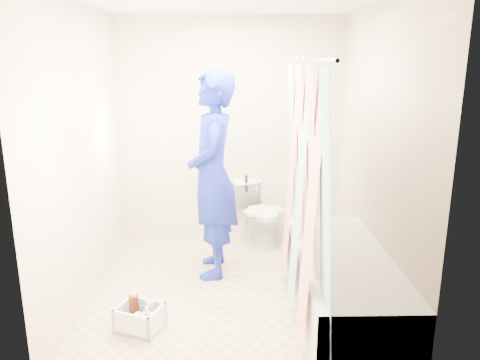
{
  "coord_description": "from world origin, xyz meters",
  "views": [
    {
      "loc": [
        -0.01,
        -3.73,
        1.96
      ],
      "look_at": [
        0.08,
        0.45,
        0.87
      ],
      "focal_mm": 35.0,
      "sensor_mm": 36.0,
      "label": 1
    }
  ],
  "objects_px": {
    "toilet": "(259,213)",
    "plumber": "(213,176)",
    "bathtub": "(341,282)",
    "cleaning_caddy": "(141,319)"
  },
  "relations": [
    {
      "from": "bathtub",
      "to": "plumber",
      "type": "xyz_separation_m",
      "value": [
        -1.02,
        0.78,
        0.67
      ]
    },
    {
      "from": "bathtub",
      "to": "cleaning_caddy",
      "type": "height_order",
      "value": "bathtub"
    },
    {
      "from": "plumber",
      "to": "cleaning_caddy",
      "type": "distance_m",
      "value": 1.39
    },
    {
      "from": "toilet",
      "to": "cleaning_caddy",
      "type": "bearing_deg",
      "value": -144.39
    },
    {
      "from": "bathtub",
      "to": "toilet",
      "type": "xyz_separation_m",
      "value": [
        -0.55,
        1.51,
        0.06
      ]
    },
    {
      "from": "bathtub",
      "to": "toilet",
      "type": "relative_size",
      "value": 2.64
    },
    {
      "from": "toilet",
      "to": "plumber",
      "type": "bearing_deg",
      "value": -147.67
    },
    {
      "from": "toilet",
      "to": "plumber",
      "type": "distance_m",
      "value": 1.05
    },
    {
      "from": "toilet",
      "to": "plumber",
      "type": "relative_size",
      "value": 0.35
    },
    {
      "from": "plumber",
      "to": "toilet",
      "type": "bearing_deg",
      "value": 144.34
    }
  ]
}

